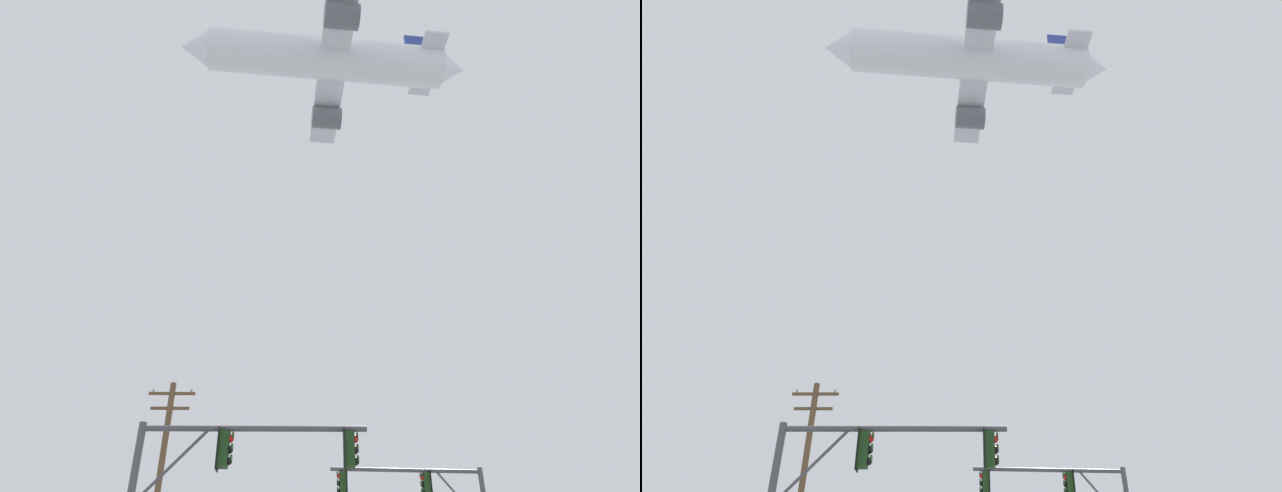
# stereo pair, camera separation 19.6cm
# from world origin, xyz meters

# --- Properties ---
(signal_pole_near) EXTENTS (5.96, 0.47, 5.83)m
(signal_pole_near) POSITION_xyz_m (-3.57, 9.00, 4.40)
(signal_pole_near) COLOR #4C4C51
(signal_pole_near) RESTS_ON ground
(airplane) EXTENTS (24.00, 18.54, 6.54)m
(airplane) POSITION_xyz_m (-0.34, 24.50, 40.46)
(airplane) COLOR white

